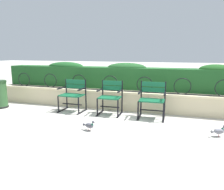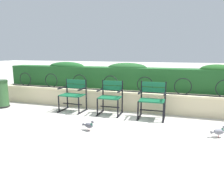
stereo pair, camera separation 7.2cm
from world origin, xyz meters
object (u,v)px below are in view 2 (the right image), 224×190
park_chair_right (152,99)px  park_chair_left (73,94)px  park_chair_centre (111,96)px  pigeon_near_chairs (219,132)px  pigeon_far_side (89,125)px  trash_bin (1,94)px

park_chair_right → park_chair_left: bearing=179.8°
park_chair_centre → pigeon_near_chairs: size_ratio=3.04×
park_chair_left → park_chair_centre: bearing=0.7°
park_chair_left → pigeon_far_side: (1.00, -1.27, -0.35)m
pigeon_near_chairs → pigeon_far_side: 2.48m
pigeon_near_chairs → trash_bin: trash_bin is taller
pigeon_far_side → trash_bin: 3.31m
park_chair_centre → pigeon_near_chairs: park_chair_centre is taller
park_chair_left → pigeon_near_chairs: (3.45, -0.86, -0.35)m
pigeon_near_chairs → pigeon_far_side: same height
park_chair_left → park_chair_centre: park_chair_centre is taller
pigeon_near_chairs → park_chair_right: bearing=147.8°
park_chair_right → pigeon_near_chairs: bearing=-32.2°
park_chair_left → trash_bin: size_ratio=1.08×
park_chair_right → pigeon_near_chairs: park_chair_right is taller
pigeon_near_chairs → trash_bin: bearing=174.5°
park_chair_left → park_chair_right: size_ratio=0.97×
park_chair_left → pigeon_near_chairs: bearing=-13.9°
park_chair_centre → park_chair_right: 1.05m
park_chair_right → pigeon_far_side: (-1.10, -1.26, -0.36)m
park_chair_centre → pigeon_far_side: bearing=-92.0°
pigeon_far_side → trash_bin: trash_bin is taller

